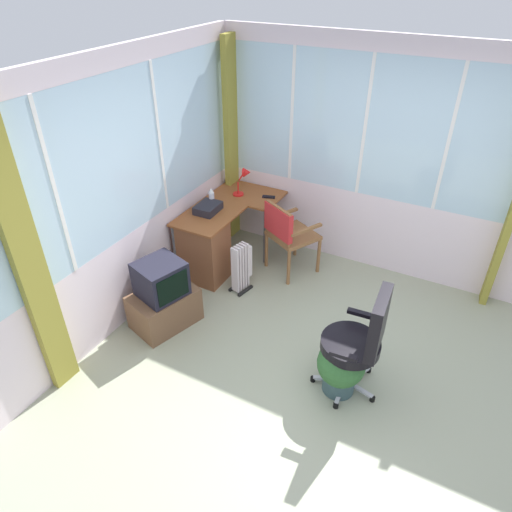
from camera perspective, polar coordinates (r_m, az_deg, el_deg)
The scene contains 15 objects.
ground at distance 4.36m, azimuth 8.24°, elevation -15.00°, with size 4.90×5.19×0.06m, color gray.
north_window_panel at distance 4.48m, azimuth -16.68°, elevation 6.60°, with size 3.90×0.07×2.58m.
east_window_panel at distance 5.21m, azimuth 17.35°, elevation 10.41°, with size 0.07×4.19×2.58m.
curtain_north_left at distance 3.87m, azimuth -26.20°, elevation -1.08°, with size 0.24×0.07×2.48m, color olive.
curtain_corner at distance 5.77m, azimuth -3.05°, elevation 13.58°, with size 0.24×0.07×2.48m, color olive.
desk at distance 5.29m, azimuth -6.15°, elevation 1.36°, with size 1.36×0.82×0.75m.
desk_lamp at distance 5.57m, azimuth -1.38°, elevation 9.69°, with size 0.23×0.20×0.33m.
tv_remote at distance 5.54m, azimuth 1.58°, elevation 7.32°, with size 0.04×0.15×0.02m, color black.
spray_bottle at distance 5.35m, azimuth -5.51°, elevation 7.27°, with size 0.06×0.06×0.22m.
paper_tray at distance 5.24m, azimuth -5.97°, elevation 5.92°, with size 0.30×0.23×0.09m, color black.
wooden_armchair at distance 5.21m, azimuth 3.63°, elevation 3.24°, with size 0.65×0.65×0.90m.
office_chair at distance 3.90m, azimuth 12.94°, elevation -9.80°, with size 0.60×0.58×1.04m.
tv_on_stand at distance 4.70m, azimuth -11.39°, elevation -5.10°, with size 0.74×0.61×0.74m.
space_heater at distance 5.09m, azimuth -1.75°, elevation -1.34°, with size 0.29×0.22×0.59m.
potted_plant at distance 4.08m, azimuth 10.45°, elevation -13.27°, with size 0.41×0.41×0.52m.
Camera 1 is at (-2.79, -0.79, 3.23)m, focal length 32.37 mm.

